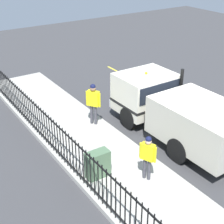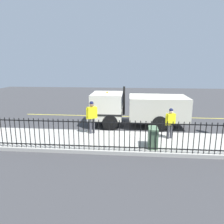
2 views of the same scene
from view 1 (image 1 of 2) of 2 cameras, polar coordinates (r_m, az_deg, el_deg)
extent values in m
plane|color=#38383A|center=(14.10, 11.61, -4.72)|extent=(44.77, 44.77, 0.00)
cube|color=#A3A099|center=(12.22, 0.15, -9.08)|extent=(3.02, 20.35, 0.17)
cube|color=yellow|center=(15.69, 17.85, -2.04)|extent=(0.12, 18.31, 0.01)
cube|color=silver|center=(14.96, 5.61, 3.35)|extent=(2.41, 1.97, 1.66)
cube|color=black|center=(14.81, 5.67, 4.65)|extent=(2.22, 2.01, 0.73)
cube|color=beige|center=(12.91, 14.85, -1.97)|extent=(2.43, 3.68, 1.49)
cube|color=silver|center=(15.98, 3.11, 2.38)|extent=(2.28, 0.22, 0.36)
cube|color=black|center=(15.11, 5.55, 2.08)|extent=(2.44, 1.99, 0.12)
cylinder|color=black|center=(14.50, 2.90, -1.00)|extent=(0.31, 0.96, 0.96)
cylinder|color=black|center=(15.77, 9.18, 1.09)|extent=(0.31, 0.96, 0.96)
cylinder|color=black|center=(12.59, 11.14, -6.30)|extent=(0.31, 0.96, 0.96)
cylinder|color=black|center=(14.02, 17.46, -3.40)|extent=(0.31, 0.96, 0.96)
sphere|color=orange|center=(14.63, 5.76, 6.52)|extent=(0.12, 0.12, 0.12)
cylinder|color=black|center=(14.83, 11.41, 3.42)|extent=(0.14, 0.14, 2.00)
cube|color=yellow|center=(14.18, -3.18, 2.30)|extent=(0.48, 0.56, 0.65)
sphere|color=#997051|center=(14.00, -3.23, 3.95)|extent=(0.24, 0.24, 0.24)
sphere|color=#14193F|center=(13.97, -3.24, 4.26)|extent=(0.23, 0.23, 0.23)
cylinder|color=#3F3F47|center=(14.55, -3.43, -0.36)|extent=(0.13, 0.13, 0.87)
cylinder|color=#3F3F47|center=(14.48, -2.77, -0.48)|extent=(0.13, 0.13, 0.87)
cylinder|color=yellow|center=(14.31, -4.22, 2.36)|extent=(0.09, 0.09, 0.61)
cylinder|color=yellow|center=(14.08, -2.11, 1.99)|extent=(0.09, 0.09, 0.61)
cube|color=yellow|center=(10.99, 6.03, -6.66)|extent=(0.37, 0.50, 0.57)
sphere|color=beige|center=(10.78, 6.13, -4.93)|extent=(0.21, 0.21, 0.21)
sphere|color=#14193F|center=(10.74, 6.15, -4.60)|extent=(0.20, 0.20, 0.20)
cylinder|color=#3F3F47|center=(11.34, 6.24, -9.59)|extent=(0.11, 0.11, 0.77)
cylinder|color=#3F3F47|center=(11.40, 5.50, -9.34)|extent=(0.11, 0.11, 0.77)
cylinder|color=yellow|center=(10.91, 7.24, -7.18)|extent=(0.09, 0.09, 0.54)
cylinder|color=yellow|center=(11.10, 4.84, -6.40)|extent=(0.09, 0.09, 0.54)
cylinder|color=black|center=(18.08, -18.25, 4.89)|extent=(0.04, 0.04, 1.42)
cylinder|color=black|center=(17.87, -18.03, 4.66)|extent=(0.04, 0.04, 1.42)
cylinder|color=black|center=(17.66, -17.81, 4.43)|extent=(0.04, 0.04, 1.42)
cylinder|color=black|center=(17.45, -17.58, 4.20)|extent=(0.04, 0.04, 1.42)
cylinder|color=black|center=(17.24, -17.35, 3.96)|extent=(0.04, 0.04, 1.42)
cylinder|color=black|center=(17.04, -17.11, 3.71)|extent=(0.04, 0.04, 1.42)
cylinder|color=black|center=(16.83, -16.87, 3.46)|extent=(0.04, 0.04, 1.42)
cylinder|color=black|center=(16.63, -16.62, 3.20)|extent=(0.04, 0.04, 1.42)
cylinder|color=black|center=(16.42, -16.36, 2.93)|extent=(0.04, 0.04, 1.42)
cylinder|color=black|center=(16.22, -16.10, 2.66)|extent=(0.04, 0.04, 1.42)
cylinder|color=black|center=(16.01, -15.83, 2.38)|extent=(0.04, 0.04, 1.42)
cylinder|color=black|center=(15.81, -15.55, 2.09)|extent=(0.04, 0.04, 1.42)
cylinder|color=black|center=(15.61, -15.27, 1.80)|extent=(0.04, 0.04, 1.42)
cylinder|color=black|center=(15.41, -14.98, 1.50)|extent=(0.04, 0.04, 1.42)
cylinder|color=black|center=(15.21, -14.68, 1.19)|extent=(0.04, 0.04, 1.42)
cylinder|color=black|center=(15.01, -14.38, 0.87)|extent=(0.04, 0.04, 1.42)
cylinder|color=black|center=(14.81, -14.07, 0.54)|extent=(0.04, 0.04, 1.42)
cylinder|color=black|center=(14.61, -13.74, 0.21)|extent=(0.04, 0.04, 1.42)
cylinder|color=black|center=(14.42, -13.41, -0.14)|extent=(0.04, 0.04, 1.42)
cylinder|color=black|center=(14.22, -13.07, -0.49)|extent=(0.04, 0.04, 1.42)
cylinder|color=black|center=(14.03, -12.72, -0.86)|extent=(0.04, 0.04, 1.42)
cylinder|color=black|center=(13.84, -12.36, -1.23)|extent=(0.04, 0.04, 1.42)
cylinder|color=black|center=(13.64, -11.99, -1.62)|extent=(0.04, 0.04, 1.42)
cylinder|color=black|center=(13.45, -11.61, -2.01)|extent=(0.04, 0.04, 1.42)
cylinder|color=black|center=(13.26, -11.22, -2.42)|extent=(0.04, 0.04, 1.42)
cylinder|color=black|center=(13.08, -10.82, -2.84)|extent=(0.04, 0.04, 1.42)
cylinder|color=black|center=(12.89, -10.41, -3.27)|extent=(0.04, 0.04, 1.42)
cylinder|color=black|center=(12.70, -9.98, -3.71)|extent=(0.04, 0.04, 1.42)
cylinder|color=black|center=(12.52, -9.54, -4.17)|extent=(0.04, 0.04, 1.42)
cylinder|color=black|center=(12.34, -9.08, -4.64)|extent=(0.04, 0.04, 1.42)
cylinder|color=black|center=(12.16, -8.62, -5.12)|extent=(0.04, 0.04, 1.42)
cylinder|color=black|center=(11.98, -8.13, -5.62)|extent=(0.04, 0.04, 1.42)
cylinder|color=black|center=(11.80, -7.63, -6.13)|extent=(0.04, 0.04, 1.42)
cylinder|color=black|center=(11.63, -7.12, -6.65)|extent=(0.04, 0.04, 1.42)
cylinder|color=black|center=(11.45, -6.59, -7.20)|extent=(0.04, 0.04, 1.42)
cylinder|color=black|center=(11.28, -6.04, -7.75)|extent=(0.04, 0.04, 1.42)
cylinder|color=black|center=(11.11, -5.47, -8.33)|extent=(0.04, 0.04, 1.42)
cylinder|color=black|center=(10.95, -4.89, -8.92)|extent=(0.04, 0.04, 1.42)
cylinder|color=black|center=(10.78, -4.28, -9.53)|extent=(0.04, 0.04, 1.42)
cylinder|color=black|center=(10.62, -3.65, -10.15)|extent=(0.04, 0.04, 1.42)
cylinder|color=black|center=(10.46, -3.00, -10.80)|extent=(0.04, 0.04, 1.42)
cylinder|color=black|center=(10.30, -2.33, -11.46)|extent=(0.04, 0.04, 1.42)
cylinder|color=black|center=(10.15, -1.64, -12.14)|extent=(0.04, 0.04, 1.42)
cylinder|color=black|center=(10.00, -0.92, -12.84)|extent=(0.04, 0.04, 1.42)
cylinder|color=black|center=(9.85, -0.17, -13.56)|extent=(0.04, 0.04, 1.42)
cylinder|color=black|center=(9.71, 0.61, -14.30)|extent=(0.04, 0.04, 1.42)
cylinder|color=black|center=(9.57, 1.41, -15.05)|extent=(0.04, 0.04, 1.42)
cylinder|color=black|center=(9.43, 2.24, -15.83)|extent=(0.04, 0.04, 1.42)
cylinder|color=black|center=(9.29, 3.10, -16.63)|extent=(0.04, 0.04, 1.42)
cylinder|color=black|center=(9.16, 4.00, -17.44)|extent=(0.04, 0.04, 1.42)
cylinder|color=black|center=(9.04, 4.93, -18.28)|extent=(0.04, 0.04, 1.42)
cube|color=black|center=(10.87, -5.90, -5.46)|extent=(0.04, 17.30, 0.04)
cube|color=black|center=(11.52, -5.63, -10.24)|extent=(0.04, 17.30, 0.04)
cube|color=#4C6B4C|center=(11.37, -2.43, -8.76)|extent=(0.80, 0.41, 0.95)
cone|color=orange|center=(15.57, 15.13, -0.43)|extent=(0.49, 0.49, 0.70)
camera|label=2|loc=(10.72, -57.48, -3.98)|focal=34.13mm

